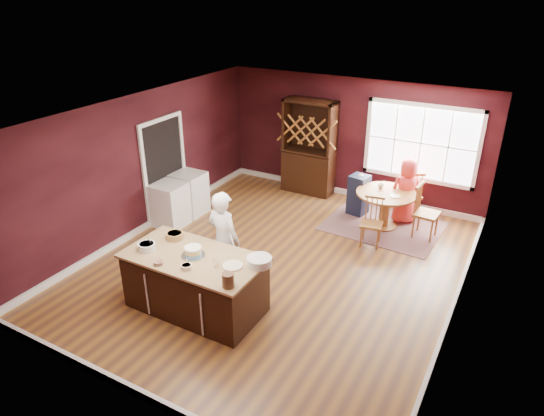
{
  "coord_description": "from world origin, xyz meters",
  "views": [
    {
      "loc": [
        3.48,
        -6.47,
        4.59
      ],
      "look_at": [
        -0.14,
        0.04,
        1.05
      ],
      "focal_mm": 32.0,
      "sensor_mm": 36.0,
      "label": 1
    }
  ],
  "objects_px": {
    "kitchen_island": "(196,284)",
    "chair_north": "(410,193)",
    "dining_table": "(385,202)",
    "baker": "(224,240)",
    "hutch": "(309,147)",
    "dryer": "(189,193)",
    "high_chair": "(359,194)",
    "chair_east": "(427,212)",
    "chair_south": "(372,222)",
    "layer_cake": "(193,251)",
    "washer": "(170,205)",
    "seated_woman": "(406,191)",
    "toddler": "(357,177)"
  },
  "relations": [
    {
      "from": "kitchen_island",
      "to": "chair_north",
      "type": "relative_size",
      "value": 2.02
    },
    {
      "from": "dining_table",
      "to": "baker",
      "type": "bearing_deg",
      "value": -116.79
    },
    {
      "from": "hutch",
      "to": "dryer",
      "type": "height_order",
      "value": "hutch"
    },
    {
      "from": "high_chair",
      "to": "dryer",
      "type": "height_order",
      "value": "dryer"
    },
    {
      "from": "chair_east",
      "to": "hutch",
      "type": "bearing_deg",
      "value": 76.16
    },
    {
      "from": "chair_east",
      "to": "high_chair",
      "type": "relative_size",
      "value": 1.21
    },
    {
      "from": "chair_south",
      "to": "chair_north",
      "type": "bearing_deg",
      "value": 70.32
    },
    {
      "from": "kitchen_island",
      "to": "hutch",
      "type": "distance_m",
      "value": 5.0
    },
    {
      "from": "baker",
      "to": "chair_north",
      "type": "distance_m",
      "value": 4.51
    },
    {
      "from": "kitchen_island",
      "to": "chair_south",
      "type": "height_order",
      "value": "chair_south"
    },
    {
      "from": "layer_cake",
      "to": "washer",
      "type": "height_order",
      "value": "layer_cake"
    },
    {
      "from": "seated_woman",
      "to": "washer",
      "type": "distance_m",
      "value": 4.81
    },
    {
      "from": "baker",
      "to": "seated_woman",
      "type": "xyz_separation_m",
      "value": [
        1.94,
        3.71,
        -0.15
      ]
    },
    {
      "from": "dining_table",
      "to": "washer",
      "type": "height_order",
      "value": "washer"
    },
    {
      "from": "kitchen_island",
      "to": "high_chair",
      "type": "relative_size",
      "value": 2.3
    },
    {
      "from": "chair_east",
      "to": "high_chair",
      "type": "xyz_separation_m",
      "value": [
        -1.5,
        0.36,
        -0.09
      ]
    },
    {
      "from": "seated_woman",
      "to": "washer",
      "type": "xyz_separation_m",
      "value": [
        -4.12,
        -2.47,
        -0.24
      ]
    },
    {
      "from": "dining_table",
      "to": "toddler",
      "type": "relative_size",
      "value": 4.57
    },
    {
      "from": "kitchen_island",
      "to": "dryer",
      "type": "distance_m",
      "value": 3.4
    },
    {
      "from": "seated_woman",
      "to": "dryer",
      "type": "xyz_separation_m",
      "value": [
        -4.12,
        -1.83,
        -0.23
      ]
    },
    {
      "from": "chair_north",
      "to": "dryer",
      "type": "height_order",
      "value": "chair_north"
    },
    {
      "from": "kitchen_island",
      "to": "baker",
      "type": "distance_m",
      "value": 0.85
    },
    {
      "from": "chair_east",
      "to": "seated_woman",
      "type": "bearing_deg",
      "value": 53.02
    },
    {
      "from": "chair_north",
      "to": "dryer",
      "type": "distance_m",
      "value": 4.67
    },
    {
      "from": "layer_cake",
      "to": "hutch",
      "type": "bearing_deg",
      "value": 95.16
    },
    {
      "from": "baker",
      "to": "toddler",
      "type": "height_order",
      "value": "baker"
    },
    {
      "from": "washer",
      "to": "dining_table",
      "type": "bearing_deg",
      "value": 28.07
    },
    {
      "from": "dining_table",
      "to": "seated_woman",
      "type": "xyz_separation_m",
      "value": [
        0.29,
        0.43,
        0.15
      ]
    },
    {
      "from": "chair_south",
      "to": "hutch",
      "type": "distance_m",
      "value": 2.83
    },
    {
      "from": "dining_table",
      "to": "kitchen_island",
      "type": "bearing_deg",
      "value": -112.5
    },
    {
      "from": "dining_table",
      "to": "chair_south",
      "type": "xyz_separation_m",
      "value": [
        0.01,
        -0.86,
        -0.06
      ]
    },
    {
      "from": "kitchen_island",
      "to": "high_chair",
      "type": "xyz_separation_m",
      "value": [
        1.0,
        4.35,
        0.01
      ]
    },
    {
      "from": "kitchen_island",
      "to": "chair_south",
      "type": "bearing_deg",
      "value": 62.1
    },
    {
      "from": "washer",
      "to": "baker",
      "type": "bearing_deg",
      "value": -29.64
    },
    {
      "from": "kitchen_island",
      "to": "dryer",
      "type": "bearing_deg",
      "value": 129.37
    },
    {
      "from": "toddler",
      "to": "high_chair",
      "type": "bearing_deg",
      "value": -22.2
    },
    {
      "from": "baker",
      "to": "hutch",
      "type": "height_order",
      "value": "hutch"
    },
    {
      "from": "layer_cake",
      "to": "hutch",
      "type": "height_order",
      "value": "hutch"
    },
    {
      "from": "dining_table",
      "to": "toddler",
      "type": "bearing_deg",
      "value": 154.98
    },
    {
      "from": "chair_east",
      "to": "hutch",
      "type": "relative_size",
      "value": 0.5
    },
    {
      "from": "chair_south",
      "to": "seated_woman",
      "type": "bearing_deg",
      "value": 68.13
    },
    {
      "from": "hutch",
      "to": "washer",
      "type": "bearing_deg",
      "value": -120.14
    },
    {
      "from": "chair_north",
      "to": "toddler",
      "type": "xyz_separation_m",
      "value": [
        -1.05,
        -0.43,
        0.29
      ]
    },
    {
      "from": "dining_table",
      "to": "dryer",
      "type": "bearing_deg",
      "value": -159.89
    },
    {
      "from": "layer_cake",
      "to": "high_chair",
      "type": "xyz_separation_m",
      "value": [
        1.01,
        4.34,
        -0.54
      ]
    },
    {
      "from": "dryer",
      "to": "kitchen_island",
      "type": "bearing_deg",
      "value": -50.63
    },
    {
      "from": "hutch",
      "to": "chair_north",
      "type": "bearing_deg",
      "value": -2.88
    },
    {
      "from": "washer",
      "to": "dryer",
      "type": "xyz_separation_m",
      "value": [
        0.0,
        0.64,
        0.01
      ]
    },
    {
      "from": "toddler",
      "to": "dryer",
      "type": "bearing_deg",
      "value": -150.37
    },
    {
      "from": "kitchen_island",
      "to": "toddler",
      "type": "relative_size",
      "value": 8.02
    }
  ]
}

